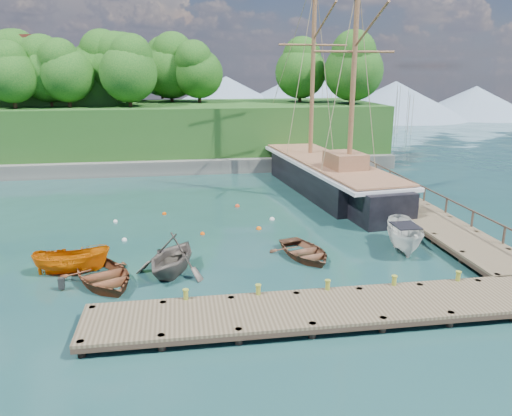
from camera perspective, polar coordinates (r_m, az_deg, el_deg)
The scene contains 23 objects.
ground at distance 26.17m, azimuth 0.66°, elevation -6.08°, with size 160.00×160.00×0.00m, color #173832.
dock_near at distance 20.68m, azimuth 9.29°, elevation -11.24°, with size 20.00×3.20×1.10m.
dock_east at distance 35.85m, azimuth 17.18°, elevation 0.04°, with size 3.20×24.00×1.10m.
bollard_0 at distance 21.23m, azimuth -7.94°, elevation -11.75°, with size 0.26×0.26×0.45m, color olive.
bollard_1 at distance 21.44m, azimuth 0.26°, elevation -11.28°, with size 0.26×0.26×0.45m, color olive.
bollard_2 at distance 22.06m, azimuth 8.11°, elevation -10.63°, with size 0.26×0.26×0.45m, color olive.
bollard_3 at distance 23.06m, azimuth 15.37°, elevation -9.84°, with size 0.26×0.26×0.45m, color olive.
bollard_4 at distance 24.39m, azimuth 21.90°, elevation -9.00°, with size 0.26×0.26×0.45m, color olive.
rowboat_0 at distance 24.70m, azimuth -16.99°, elevation -8.20°, with size 3.35×4.70×0.97m, color brown.
rowboat_1 at distance 24.98m, azimuth -9.54°, elevation -7.42°, with size 3.53×4.09×2.15m, color #584F48.
rowboat_2 at distance 26.81m, azimuth 5.59°, elevation -5.61°, with size 2.92×4.09×0.85m, color brown.
motorboat_orange at distance 26.33m, azimuth -20.17°, elevation -6.97°, with size 1.39×3.70×1.43m, color #D46404.
cabin_boat_white at distance 28.88m, azimuth 16.53°, elevation -4.61°, with size 1.72×4.57×1.76m, color silver.
schooner at distance 40.62m, azimuth 8.15°, elevation 3.37°, with size 7.06×26.88×19.60m.
mooring_buoy_0 at distance 30.13m, azimuth -14.80°, elevation -3.61°, with size 0.31×0.31×0.31m, color silver.
mooring_buoy_1 at distance 30.37m, azimuth -6.13°, elevation -3.01°, with size 0.28×0.28×0.28m, color #F24E04.
mooring_buoy_2 at distance 31.14m, azimuth 0.33°, elevation -2.43°, with size 0.34×0.34×0.34m, color #F96109.
mooring_buoy_3 at distance 33.02m, azimuth 1.85°, elevation -1.36°, with size 0.34×0.34×0.34m, color silver.
mooring_buoy_4 at distance 34.80m, azimuth -10.43°, elevation -0.71°, with size 0.30×0.30×0.30m, color #F44E00.
mooring_buoy_5 at distance 36.12m, azimuth -2.15°, elevation 0.16°, with size 0.35×0.35×0.35m, color red.
mooring_buoy_6 at distance 33.80m, azimuth -15.77°, elevation -1.56°, with size 0.29×0.29×0.29m, color silver.
headland at distance 56.16m, azimuth -18.20°, elevation 10.79°, with size 51.00×19.31×12.90m.
distant_ridge at distance 94.45m, azimuth -3.84°, elevation 12.57°, with size 117.00×40.00×10.00m.
Camera 1 is at (-4.02, -23.93, 9.80)m, focal length 35.00 mm.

